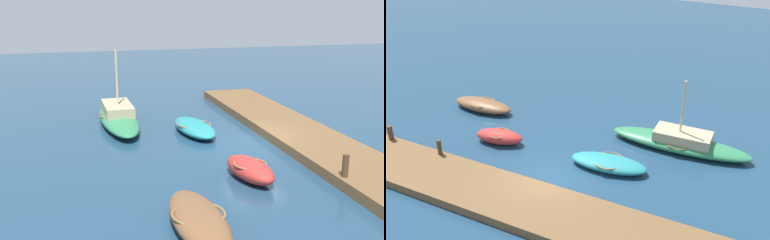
% 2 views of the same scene
% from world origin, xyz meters
% --- Properties ---
extents(ground_plane, '(84.00, 84.00, 0.00)m').
position_xyz_m(ground_plane, '(0.00, 0.00, 0.00)').
color(ground_plane, navy).
extents(dock_platform, '(21.38, 3.25, 0.43)m').
position_xyz_m(dock_platform, '(0.00, -2.29, 0.21)').
color(dock_platform, brown).
rests_on(dock_platform, ground_plane).
extents(rowboat_teal, '(4.13, 1.95, 0.61)m').
position_xyz_m(rowboat_teal, '(2.23, 2.36, 0.31)').
color(rowboat_teal, teal).
rests_on(rowboat_teal, ground_plane).
extents(dinghy_red, '(2.89, 1.63, 0.80)m').
position_xyz_m(dinghy_red, '(-4.28, 2.01, 0.41)').
color(dinghy_red, '#B72D28').
rests_on(dinghy_red, ground_plane).
extents(rowboat_brown, '(4.18, 1.59, 0.72)m').
position_xyz_m(rowboat_brown, '(-7.66, 4.96, 0.37)').
color(rowboat_brown, brown).
rests_on(rowboat_brown, ground_plane).
extents(sailboat_green, '(7.69, 2.05, 4.02)m').
position_xyz_m(sailboat_green, '(5.00, 5.84, 0.45)').
color(sailboat_green, '#2D7A4C').
rests_on(sailboat_green, ground_plane).
extents(mooring_post_mid_west, '(0.23, 0.23, 0.83)m').
position_xyz_m(mooring_post_mid_west, '(-5.92, -0.92, 0.84)').
color(mooring_post_mid_west, '#47331E').
rests_on(mooring_post_mid_west, dock_platform).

